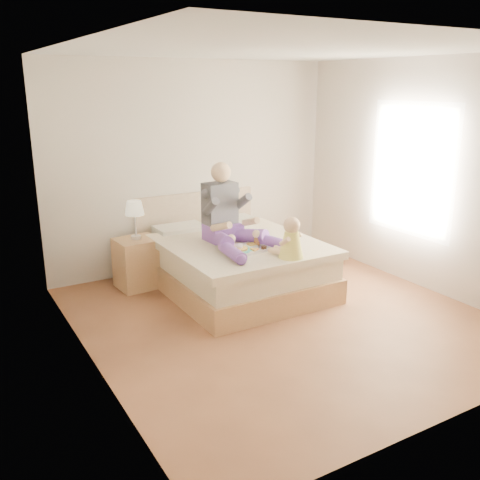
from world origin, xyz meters
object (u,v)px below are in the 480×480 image
bed (232,261)px  tray (246,248)px  nightstand (138,263)px  adult (229,219)px  baby (290,241)px

bed → tray: bearing=-101.5°
nightstand → adult: bearing=-42.8°
bed → baby: baby is taller
nightstand → baby: bearing=-56.7°
bed → baby: bearing=-79.6°
baby → nightstand: bearing=107.0°
bed → tray: bed is taller
nightstand → tray: size_ratio=1.21×
bed → nightstand: bed is taller
bed → baby: size_ratio=4.91×
tray → baby: 0.55m
baby → adult: bearing=88.8°
adult → tray: 0.44m
nightstand → baby: baby is taller
tray → baby: size_ratio=1.13×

